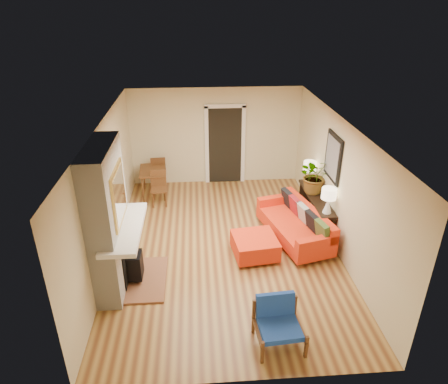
{
  "coord_description": "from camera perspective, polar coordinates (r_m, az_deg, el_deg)",
  "views": [
    {
      "loc": [
        -0.53,
        -6.92,
        4.66
      ],
      "look_at": [
        0.0,
        0.2,
        1.15
      ],
      "focal_mm": 32.0,
      "sensor_mm": 36.0,
      "label": 1
    }
  ],
  "objects": [
    {
      "name": "dining_table",
      "position": [
        10.36,
        -9.73,
        2.48
      ],
      "size": [
        0.74,
        1.61,
        0.85
      ],
      "color": "brown",
      "rests_on": "ground"
    },
    {
      "name": "houseplant",
      "position": [
        8.97,
        12.9,
        2.34
      ],
      "size": [
        0.83,
        0.75,
        0.81
      ],
      "primitive_type": "imported",
      "rotation": [
        0.0,
        0.0,
        0.17
      ],
      "color": "#1E5919",
      "rests_on": "console_table"
    },
    {
      "name": "sofa",
      "position": [
        8.57,
        10.42,
        -4.51
      ],
      "size": [
        1.33,
        2.15,
        0.79
      ],
      "color": "silver",
      "rests_on": "ground"
    },
    {
      "name": "console_table",
      "position": [
        9.01,
        13.01,
        -1.49
      ],
      "size": [
        0.34,
        1.85,
        0.72
      ],
      "color": "black",
      "rests_on": "ground"
    },
    {
      "name": "blue_chair",
      "position": [
        6.21,
        7.7,
        -17.61
      ],
      "size": [
        0.73,
        0.72,
        0.71
      ],
      "color": "brown",
      "rests_on": "ground"
    },
    {
      "name": "room_shell",
      "position": [
        10.21,
        2.39,
        6.6
      ],
      "size": [
        6.5,
        6.5,
        6.5
      ],
      "color": "#B38A45",
      "rests_on": "ground"
    },
    {
      "name": "lamp_far",
      "position": [
        9.42,
        12.12,
        3.14
      ],
      "size": [
        0.3,
        0.3,
        0.54
      ],
      "color": "white",
      "rests_on": "console_table"
    },
    {
      "name": "fireplace",
      "position": [
        6.99,
        -15.87,
        -4.2
      ],
      "size": [
        1.09,
        1.68,
        2.6
      ],
      "color": "white",
      "rests_on": "ground"
    },
    {
      "name": "lamp_near",
      "position": [
        8.19,
        14.72,
        -0.78
      ],
      "size": [
        0.3,
        0.3,
        0.54
      ],
      "color": "white",
      "rests_on": "console_table"
    },
    {
      "name": "ottoman",
      "position": [
        7.96,
        4.42,
        -7.6
      ],
      "size": [
        0.93,
        0.93,
        0.42
      ],
      "color": "silver",
      "rests_on": "ground"
    }
  ]
}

